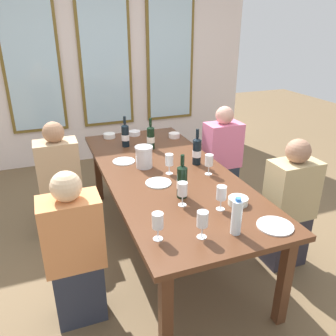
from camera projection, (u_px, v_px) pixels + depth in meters
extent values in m
plane|color=brown|center=(167.00, 244.00, 3.21)|extent=(12.00, 12.00, 0.00)
cube|color=silver|center=(105.00, 57.00, 4.72)|extent=(4.22, 0.06, 2.90)
cube|color=brown|center=(31.00, 60.00, 4.37)|extent=(0.72, 0.03, 1.88)
cube|color=silver|center=(31.00, 60.00, 4.36)|extent=(0.64, 0.01, 1.80)
cube|color=brown|center=(105.00, 57.00, 4.68)|extent=(0.72, 0.03, 1.88)
cube|color=silver|center=(105.00, 57.00, 4.66)|extent=(0.64, 0.01, 1.80)
cube|color=brown|center=(170.00, 55.00, 4.98)|extent=(0.72, 0.03, 1.88)
cube|color=silver|center=(171.00, 55.00, 4.97)|extent=(0.64, 0.01, 1.80)
cube|color=#512D1B|center=(166.00, 174.00, 2.92)|extent=(1.02, 2.40, 0.04)
cube|color=#512D1B|center=(166.00, 316.00, 1.99)|extent=(0.07, 0.07, 0.70)
cube|color=#512D1B|center=(284.00, 281.00, 2.26)|extent=(0.07, 0.07, 0.70)
cube|color=#512D1B|center=(98.00, 171.00, 3.88)|extent=(0.07, 0.07, 0.70)
cube|color=#512D1B|center=(167.00, 161.00, 4.15)|extent=(0.07, 0.07, 0.70)
cylinder|color=white|center=(124.00, 161.00, 3.11)|extent=(0.20, 0.20, 0.01)
cylinder|color=white|center=(275.00, 226.00, 2.14)|extent=(0.23, 0.23, 0.01)
cylinder|color=white|center=(158.00, 183.00, 2.70)|extent=(0.21, 0.21, 0.01)
cylinder|color=silver|center=(144.00, 158.00, 2.97)|extent=(0.14, 0.14, 0.17)
cylinder|color=silver|center=(144.00, 148.00, 2.93)|extent=(0.16, 0.16, 0.02)
cylinder|color=black|center=(151.00, 138.00, 3.39)|extent=(0.08, 0.07, 0.21)
cone|color=black|center=(151.00, 127.00, 3.34)|extent=(0.08, 0.07, 0.02)
cylinder|color=black|center=(150.00, 122.00, 3.32)|extent=(0.03, 0.03, 0.08)
cylinder|color=silver|center=(151.00, 139.00, 3.40)|extent=(0.08, 0.08, 0.06)
cylinder|color=black|center=(125.00, 136.00, 3.45)|extent=(0.08, 0.07, 0.21)
cone|color=black|center=(125.00, 125.00, 3.40)|extent=(0.08, 0.07, 0.02)
cylinder|color=black|center=(125.00, 120.00, 3.38)|extent=(0.03, 0.03, 0.08)
cylinder|color=silver|center=(125.00, 137.00, 3.45)|extent=(0.08, 0.08, 0.06)
cylinder|color=black|center=(197.00, 152.00, 3.02)|extent=(0.07, 0.08, 0.22)
cone|color=black|center=(197.00, 139.00, 2.97)|extent=(0.07, 0.08, 0.02)
cylinder|color=black|center=(197.00, 133.00, 2.95)|extent=(0.03, 0.03, 0.08)
cylinder|color=silver|center=(197.00, 153.00, 3.03)|extent=(0.08, 0.08, 0.06)
cylinder|color=black|center=(182.00, 183.00, 2.46)|extent=(0.08, 0.07, 0.23)
cone|color=black|center=(182.00, 166.00, 2.41)|extent=(0.08, 0.07, 0.02)
cylinder|color=black|center=(182.00, 160.00, 2.39)|extent=(0.03, 0.03, 0.08)
cylinder|color=#F2DED0|center=(182.00, 184.00, 2.46)|extent=(0.08, 0.08, 0.06)
cylinder|color=white|center=(238.00, 201.00, 2.39)|extent=(0.14, 0.14, 0.05)
cylinder|color=white|center=(134.00, 133.00, 3.82)|extent=(0.13, 0.13, 0.05)
cylinder|color=white|center=(109.00, 136.00, 3.73)|extent=(0.12, 0.12, 0.05)
cylinder|color=white|center=(174.00, 135.00, 3.74)|extent=(0.12, 0.12, 0.05)
cylinder|color=white|center=(237.00, 217.00, 2.03)|extent=(0.06, 0.06, 0.22)
cylinder|color=blue|center=(238.00, 200.00, 1.99)|extent=(0.04, 0.04, 0.02)
cylinder|color=white|center=(169.00, 173.00, 2.87)|extent=(0.06, 0.06, 0.00)
cylinder|color=white|center=(169.00, 169.00, 2.86)|extent=(0.01, 0.01, 0.07)
cylinder|color=white|center=(169.00, 160.00, 2.83)|extent=(0.07, 0.07, 0.09)
cylinder|color=maroon|center=(169.00, 163.00, 2.84)|extent=(0.06, 0.06, 0.03)
cylinder|color=white|center=(158.00, 239.00, 2.02)|extent=(0.06, 0.06, 0.00)
cylinder|color=white|center=(158.00, 233.00, 2.00)|extent=(0.01, 0.01, 0.07)
cylinder|color=white|center=(158.00, 221.00, 1.97)|extent=(0.07, 0.07, 0.09)
cylinder|color=white|center=(202.00, 237.00, 2.04)|extent=(0.06, 0.06, 0.00)
cylinder|color=white|center=(202.00, 231.00, 2.02)|extent=(0.01, 0.01, 0.07)
cylinder|color=white|center=(202.00, 219.00, 1.99)|extent=(0.07, 0.07, 0.09)
cylinder|color=#590C19|center=(202.00, 223.00, 2.00)|extent=(0.06, 0.06, 0.03)
cylinder|color=white|center=(182.00, 205.00, 2.39)|extent=(0.06, 0.06, 0.00)
cylinder|color=white|center=(182.00, 200.00, 2.37)|extent=(0.01, 0.01, 0.07)
cylinder|color=white|center=(183.00, 189.00, 2.34)|extent=(0.07, 0.07, 0.09)
cylinder|color=maroon|center=(182.00, 193.00, 2.35)|extent=(0.06, 0.06, 0.03)
cylinder|color=white|center=(208.00, 174.00, 2.87)|extent=(0.06, 0.06, 0.00)
cylinder|color=white|center=(209.00, 170.00, 2.85)|extent=(0.01, 0.01, 0.07)
cylinder|color=white|center=(209.00, 160.00, 2.82)|extent=(0.07, 0.07, 0.09)
cylinder|color=white|center=(220.00, 209.00, 2.34)|extent=(0.06, 0.06, 0.00)
cylinder|color=white|center=(221.00, 204.00, 2.32)|extent=(0.01, 0.01, 0.07)
cylinder|color=white|center=(221.00, 193.00, 2.29)|extent=(0.07, 0.07, 0.09)
cube|color=#2B303D|center=(80.00, 289.00, 2.36)|extent=(0.32, 0.24, 0.45)
cube|color=#DB874F|center=(72.00, 232.00, 2.17)|extent=(0.38, 0.24, 0.48)
sphere|color=beige|center=(66.00, 186.00, 2.04)|extent=(0.19, 0.19, 0.19)
cube|color=#2B282F|center=(284.00, 239.00, 2.90)|extent=(0.32, 0.24, 0.45)
cube|color=tan|center=(292.00, 190.00, 2.72)|extent=(0.38, 0.24, 0.48)
sphere|color=#9A6E55|center=(298.00, 151.00, 2.59)|extent=(0.19, 0.19, 0.19)
cube|color=#2B2E2D|center=(64.00, 210.00, 3.33)|extent=(0.32, 0.24, 0.45)
cube|color=tan|center=(58.00, 166.00, 3.15)|extent=(0.38, 0.24, 0.48)
sphere|color=#A17455|center=(53.00, 132.00, 3.02)|extent=(0.19, 0.19, 0.19)
cube|color=#242C3A|center=(220.00, 184.00, 3.86)|extent=(0.32, 0.24, 0.45)
cube|color=pink|center=(223.00, 145.00, 3.68)|extent=(0.38, 0.24, 0.48)
sphere|color=tan|center=(225.00, 115.00, 3.55)|extent=(0.19, 0.19, 0.19)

